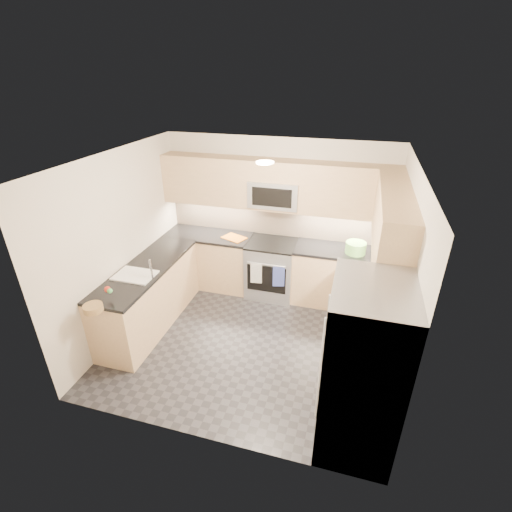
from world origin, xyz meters
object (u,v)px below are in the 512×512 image
refrigerator (362,370)px  microwave (275,193)px  cutting_board (234,238)px  fruit_basket (93,308)px  utensil_bowl (356,248)px  gas_range (271,269)px

refrigerator → microwave: bearing=119.6°
cutting_board → fruit_basket: 2.50m
refrigerator → utensil_bowl: bearing=94.0°
utensil_bowl → cutting_board: bearing=179.4°
refrigerator → fruit_basket: 2.97m
refrigerator → cutting_board: size_ratio=4.93×
utensil_bowl → cutting_board: utensil_bowl is taller
microwave → refrigerator: 3.04m
fruit_basket → cutting_board: bearing=69.2°
gas_range → cutting_board: cutting_board is taller
gas_range → cutting_board: 0.80m
refrigerator → fruit_basket: size_ratio=8.24×
gas_range → cutting_board: bearing=-178.8°
microwave → cutting_board: 0.99m
cutting_board → utensil_bowl: bearing=-0.6°
fruit_basket → gas_range: bearing=57.2°
microwave → refrigerator: (1.45, -2.55, -0.80)m
microwave → fruit_basket: microwave is taller
gas_range → utensil_bowl: (1.28, -0.03, 0.57)m
microwave → fruit_basket: 2.99m
microwave → fruit_basket: size_ratio=3.48×
cutting_board → fruit_basket: (-0.89, -2.34, 0.03)m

